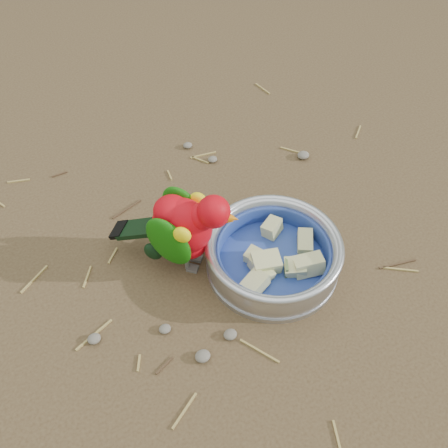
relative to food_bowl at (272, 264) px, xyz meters
name	(u,v)px	position (x,y,z in m)	size (l,w,h in m)	color
ground	(210,279)	(-0.10, 0.02, -0.01)	(60.00, 60.00, 0.00)	brown
food_bowl	(272,264)	(0.00, 0.00, 0.00)	(0.21, 0.21, 0.02)	#B2B2BA
bowl_wall	(273,252)	(0.00, 0.00, 0.03)	(0.21, 0.21, 0.04)	#B2B2BA
fruit_wedges	(273,255)	(0.00, 0.00, 0.02)	(0.13, 0.13, 0.03)	beige
lory_parrot	(185,232)	(-0.12, 0.07, 0.07)	(0.09, 0.19, 0.15)	red
ground_debris	(196,256)	(-0.10, 0.07, -0.01)	(0.90, 0.80, 0.01)	#A68C4C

